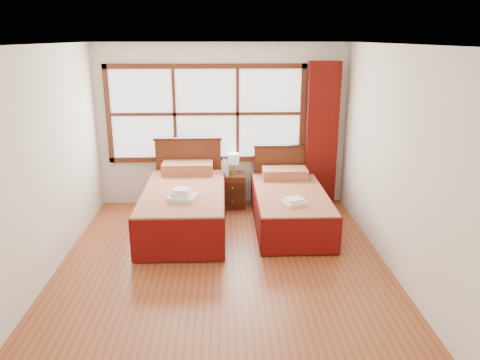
{
  "coord_description": "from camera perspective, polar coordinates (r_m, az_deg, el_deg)",
  "views": [
    {
      "loc": [
        0.02,
        -5.22,
        2.68
      ],
      "look_at": [
        0.23,
        0.7,
        0.85
      ],
      "focal_mm": 35.0,
      "sensor_mm": 36.0,
      "label": 1
    }
  ],
  "objects": [
    {
      "name": "towels_right",
      "position": [
        6.29,
        6.66,
        -2.62
      ],
      "size": [
        0.35,
        0.33,
        0.08
      ],
      "rotation": [
        0.0,
        0.0,
        0.35
      ],
      "color": "white",
      "rests_on": "bed_right"
    },
    {
      "name": "bottle_near",
      "position": [
        7.47,
        -2.01,
        1.54
      ],
      "size": [
        0.07,
        0.07,
        0.26
      ],
      "color": "silver",
      "rests_on": "nightstand"
    },
    {
      "name": "wall_right",
      "position": [
        5.75,
        18.14,
        2.38
      ],
      "size": [
        0.0,
        4.5,
        4.5
      ],
      "primitive_type": "plane",
      "rotation": [
        1.57,
        0.0,
        -1.57
      ],
      "color": "silver",
      "rests_on": "floor"
    },
    {
      "name": "window",
      "position": [
        7.53,
        -4.15,
        8.05
      ],
      "size": [
        3.16,
        0.06,
        1.56
      ],
      "color": "white",
      "rests_on": "wall_back"
    },
    {
      "name": "nightstand",
      "position": [
        7.61,
        -0.95,
        -1.3
      ],
      "size": [
        0.42,
        0.41,
        0.56
      ],
      "color": "#4C2210",
      "rests_on": "floor"
    },
    {
      "name": "ceiling",
      "position": [
        5.22,
        -2.38,
        16.23
      ],
      "size": [
        4.5,
        4.5,
        0.0
      ],
      "primitive_type": "plane",
      "rotation": [
        3.14,
        0.0,
        0.0
      ],
      "color": "white",
      "rests_on": "wall_back"
    },
    {
      "name": "bottle_far",
      "position": [
        7.41,
        -1.64,
        1.43
      ],
      "size": [
        0.07,
        0.07,
        0.27
      ],
      "color": "silver",
      "rests_on": "nightstand"
    },
    {
      "name": "towels_left",
      "position": [
        6.26,
        -7.1,
        -1.84
      ],
      "size": [
        0.4,
        0.37,
        0.15
      ],
      "rotation": [
        0.0,
        0.0,
        -0.21
      ],
      "color": "white",
      "rests_on": "bed_left"
    },
    {
      "name": "bed_right",
      "position": [
        6.91,
        6.08,
        -3.09
      ],
      "size": [
        1.03,
        2.05,
        1.0
      ],
      "color": "#38190B",
      "rests_on": "floor"
    },
    {
      "name": "bed_left",
      "position": [
        6.85,
        -6.73,
        -2.94
      ],
      "size": [
        1.16,
        2.25,
        1.13
      ],
      "color": "#38190B",
      "rests_on": "floor"
    },
    {
      "name": "wall_back",
      "position": [
        7.6,
        -2.21,
        6.63
      ],
      "size": [
        4.0,
        0.0,
        4.0
      ],
      "primitive_type": "plane",
      "rotation": [
        1.57,
        0.0,
        0.0
      ],
      "color": "silver",
      "rests_on": "floor"
    },
    {
      "name": "curtain",
      "position": [
        7.65,
        9.93,
        5.47
      ],
      "size": [
        0.5,
        0.16,
        2.3
      ],
      "primitive_type": "cube",
      "color": "#5D0E09",
      "rests_on": "wall_back"
    },
    {
      "name": "lamp",
      "position": [
        7.49,
        -0.78,
        2.52
      ],
      "size": [
        0.17,
        0.17,
        0.34
      ],
      "color": "gold",
      "rests_on": "nightstand"
    },
    {
      "name": "wall_left",
      "position": [
        5.77,
        -22.52,
        1.95
      ],
      "size": [
        0.0,
        4.5,
        4.5
      ],
      "primitive_type": "plane",
      "rotation": [
        1.57,
        0.0,
        1.57
      ],
      "color": "silver",
      "rests_on": "floor"
    },
    {
      "name": "floor",
      "position": [
        5.87,
        -2.07,
        -10.06
      ],
      "size": [
        4.5,
        4.5,
        0.0
      ],
      "primitive_type": "plane",
      "color": "brown",
      "rests_on": "ground"
    }
  ]
}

